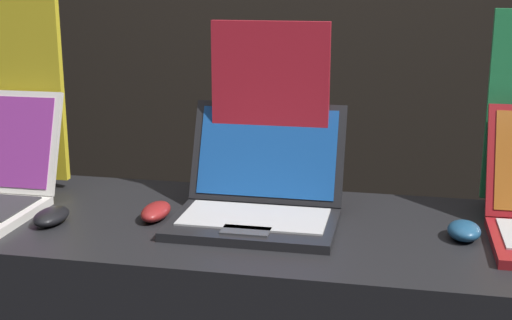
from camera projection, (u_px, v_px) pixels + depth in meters
name	position (u px, v px, depth m)	size (l,w,h in m)	color
wall_back	(324.00, 6.00, 2.79)	(8.00, 0.05, 2.80)	black
mouse_front	(51.00, 216.00, 1.63)	(0.07, 0.11, 0.03)	black
promo_stand_front	(12.00, 98.00, 1.87)	(0.29, 0.07, 0.50)	black
laptop_middle	(259.00, 195.00, 1.64)	(0.37, 0.35, 0.25)	black
mouse_middle	(156.00, 211.00, 1.66)	(0.06, 0.12, 0.04)	maroon
promo_stand_middle	(270.00, 118.00, 1.73)	(0.29, 0.07, 0.45)	black
mouse_back	(464.00, 231.00, 1.53)	(0.07, 0.10, 0.04)	navy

